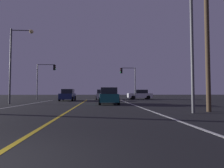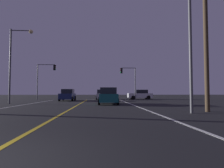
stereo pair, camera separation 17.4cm
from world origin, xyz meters
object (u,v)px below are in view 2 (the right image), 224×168
Objects in this scene: street_lamp_right_near at (184,20)px; street_lamp_left_mid at (16,56)px; utility_pole_right at (206,23)px; car_ahead_far at (102,95)px; car_oncoming at (68,95)px; car_crossing_side at (140,95)px; car_lead_same_lane at (108,96)px; traffic_light_near_right at (128,76)px; traffic_light_near_left at (46,74)px.

street_lamp_right_near reaches higher than street_lamp_left_mid.
street_lamp_left_mid is 0.75× the size of utility_pole_right.
street_lamp_left_mid reaches higher than car_ahead_far.
car_oncoming is at bearing -60.49° from street_lamp_right_near.
street_lamp_left_mid is at bearing 150.05° from utility_pole_right.
car_crossing_side is at bearing 38.06° from street_lamp_left_mid.
car_lead_same_lane is 10.81m from street_lamp_left_mid.
traffic_light_near_right is 17.21m from street_lamp_left_mid.
utility_pole_right reaches higher than street_lamp_left_mid.
car_oncoming is 20.58m from utility_pole_right.
car_ahead_far is at bearing 5.92° from car_crossing_side.
street_lamp_left_mid is (-13.99, 9.81, -0.38)m from street_lamp_right_near.
utility_pole_right reaches higher than street_lamp_right_near.
utility_pole_right reaches higher than car_crossing_side.
car_lead_same_lane is at bearing -50.28° from traffic_light_near_left.
street_lamp_right_near is 0.82× the size of utility_pole_right.
street_lamp_left_mid is at bearing -91.51° from traffic_light_near_left.
car_crossing_side is 0.49× the size of street_lamp_right_near.
car_crossing_side and car_ahead_far have the same top height.
traffic_light_near_right is 0.50× the size of utility_pole_right.
traffic_light_near_left is at bearing 0.00° from traffic_light_near_right.
street_lamp_right_near is (4.14, -8.64, 4.68)m from car_lead_same_lane.
traffic_light_near_left is 0.54× the size of utility_pole_right.
utility_pole_right is (15.49, -19.44, 1.38)m from traffic_light_near_left.
car_crossing_side is 1.00× the size of car_ahead_far.
utility_pole_right reaches higher than car_ahead_far.
traffic_light_near_left reaches higher than car_oncoming.
car_ahead_far is 9.85m from traffic_light_near_left.
car_lead_same_lane is 0.74× the size of traffic_light_near_left.
utility_pole_right is (2.07, -19.44, 1.70)m from traffic_light_near_right.
car_lead_same_lane is (-6.39, -13.89, 0.00)m from car_crossing_side.
traffic_light_near_left is 0.72× the size of street_lamp_left_mid.
street_lamp_left_mid reaches higher than car_crossing_side.
car_crossing_side is 23.12m from street_lamp_right_near.
traffic_light_near_left is 24.42m from street_lamp_right_near.
traffic_light_near_left is at bearing 128.55° from utility_pole_right.
car_crossing_side and car_oncoming have the same top height.
car_ahead_far is 0.49× the size of street_lamp_right_near.
traffic_light_near_right is at bearing -18.45° from car_lead_same_lane.
car_lead_same_lane is at bearing 65.28° from car_crossing_side.
traffic_light_near_left reaches higher than car_lead_same_lane.
traffic_light_near_right is (3.85, 11.52, 3.13)m from car_lead_same_lane.
car_oncoming is at bearing 33.19° from car_lead_same_lane.
car_oncoming is at bearing -37.05° from traffic_light_near_left.
car_oncoming is at bearing 17.91° from traffic_light_near_right.
car_lead_same_lane is 12.55m from traffic_light_near_right.
street_lamp_right_near reaches higher than car_oncoming.
car_oncoming is 10.14m from car_lead_same_lane.
car_crossing_side is 15.29m from car_lead_same_lane.
car_crossing_side is 13.11m from car_oncoming.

